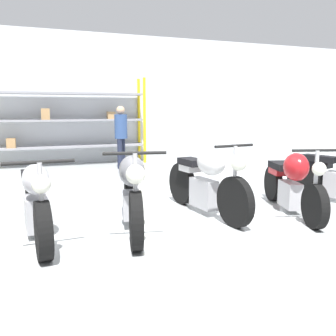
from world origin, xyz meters
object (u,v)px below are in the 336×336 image
at_px(motorcycle_silver, 36,200).
at_px(motorcycle_grey, 132,190).
at_px(motorcycle_red, 292,182).
at_px(shelving_rack, 66,121).
at_px(motorcycle_white, 207,181).
at_px(person_browsing, 121,132).

xyz_separation_m(motorcycle_silver, motorcycle_grey, (1.14, -0.11, 0.05)).
bearing_deg(motorcycle_red, shelving_rack, -140.84).
bearing_deg(shelving_rack, motorcycle_silver, -99.42).
distance_m(shelving_rack, motorcycle_white, 5.87).
bearing_deg(motorcycle_white, motorcycle_red, 66.22).
bearing_deg(motorcycle_grey, motorcycle_red, 99.15).
height_order(motorcycle_silver, person_browsing, person_browsing).
xyz_separation_m(motorcycle_silver, motorcycle_red, (3.52, -0.24, 0.02)).
bearing_deg(motorcycle_white, person_browsing, 174.28).
bearing_deg(person_browsing, motorcycle_grey, 115.53).
bearing_deg(motorcycle_grey, shelving_rack, -166.12).
height_order(motorcycle_grey, motorcycle_red, motorcycle_grey).
bearing_deg(motorcycle_grey, motorcycle_silver, -83.57).
distance_m(shelving_rack, person_browsing, 1.65).
bearing_deg(person_browsing, shelving_rack, -2.91).
bearing_deg(motorcycle_silver, motorcycle_grey, 81.38).
bearing_deg(shelving_rack, motorcycle_white, -76.56).
relative_size(motorcycle_silver, motorcycle_red, 1.07).
bearing_deg(motorcycle_silver, person_browsing, 152.13).
height_order(shelving_rack, person_browsing, shelving_rack).
bearing_deg(shelving_rack, person_browsing, -40.71).
bearing_deg(motorcycle_red, motorcycle_white, -90.44).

